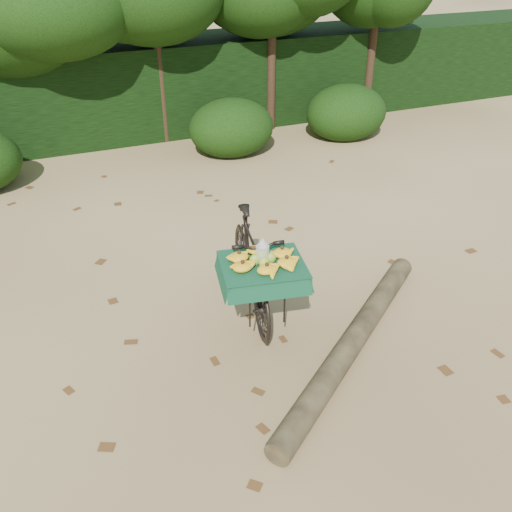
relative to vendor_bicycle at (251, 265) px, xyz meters
name	(u,v)px	position (x,y,z in m)	size (l,w,h in m)	color
ground	(240,287)	(0.03, 0.44, -0.59)	(80.00, 80.00, 0.00)	tan
vendor_bicycle	(251,265)	(0.00, 0.00, 0.00)	(1.02, 1.98, 1.15)	black
fallen_log	(353,341)	(0.69, -1.08, -0.47)	(0.24, 0.24, 3.29)	brown
hedge_backdrop	(128,89)	(0.03, 6.74, 0.31)	(26.00, 1.80, 1.80)	black
tree_row	(93,41)	(-0.62, 5.94, 1.41)	(14.50, 2.00, 4.00)	black
bush_clumps	(180,137)	(0.53, 4.74, -0.14)	(8.80, 1.70, 0.90)	black
leaf_litter	(222,261)	(0.03, 1.09, -0.58)	(7.00, 7.30, 0.01)	#523115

